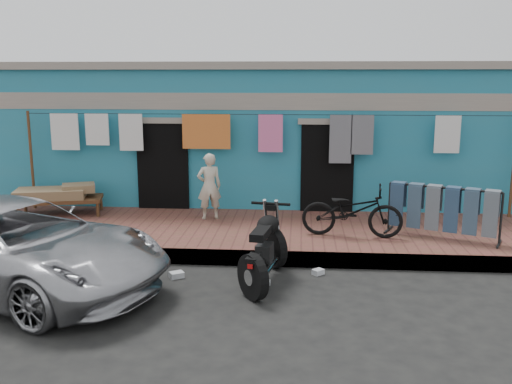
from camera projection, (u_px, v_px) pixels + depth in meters
name	position (u px, v px, depth m)	size (l,w,h in m)	color
ground	(245.00, 302.00, 7.90)	(80.00, 80.00, 0.00)	black
sidewalk	(260.00, 234.00, 10.81)	(28.00, 3.00, 0.25)	brown
curb	(254.00, 258.00, 9.39)	(28.00, 0.10, 0.25)	gray
building	(272.00, 132.00, 14.39)	(12.20, 5.20, 3.36)	teal
clothesline	(239.00, 138.00, 11.73)	(10.06, 0.06, 2.10)	brown
car	(14.00, 245.00, 8.25)	(2.18, 4.79, 1.35)	#B5B5BA
seated_person	(209.00, 186.00, 11.35)	(0.48, 0.32, 1.33)	beige
bicycle	(352.00, 205.00, 10.12)	(0.62, 1.77, 1.14)	black
motorcycle	(264.00, 246.00, 8.55)	(0.88, 1.83, 1.14)	black
charpoy	(61.00, 200.00, 11.78)	(1.90, 1.22, 0.59)	brown
jeans_rack	(443.00, 211.00, 10.05)	(2.00, 1.19, 0.97)	black
litter_a	(177.00, 275.00, 8.84)	(0.21, 0.16, 0.09)	silver
litter_b	(318.00, 272.00, 8.99)	(0.17, 0.13, 0.09)	silver
litter_c	(261.00, 284.00, 8.47)	(0.23, 0.18, 0.09)	silver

